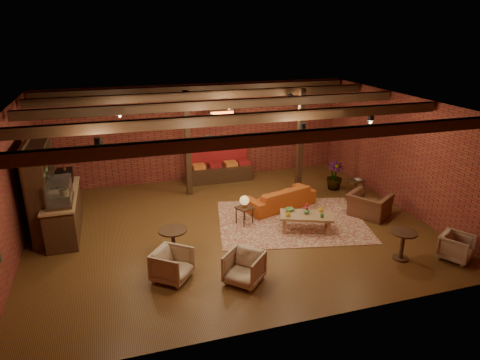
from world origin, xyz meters
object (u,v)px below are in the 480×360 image
object	(u,v)px
sofa	(280,197)
round_table_right	(403,241)
armchair_b	(244,266)
round_table_left	(173,238)
armchair_right	(369,201)
side_table_book	(356,181)
plant_tall	(337,148)
armchair_far	(457,246)
side_table_lamp	(244,203)
armchair_a	(172,264)
coffee_table	(306,216)

from	to	relation	value
sofa	round_table_right	xyz separation A→B (m)	(1.53, -3.50, 0.15)
armchair_b	round_table_right	xyz separation A→B (m)	(3.66, -0.17, 0.10)
round_table_left	armchair_right	bearing A→B (deg)	6.25
sofa	side_table_book	bearing A→B (deg)	168.78
sofa	plant_tall	world-z (taller)	plant_tall
armchair_b	side_table_book	size ratio (longest dim) A/B	1.46
side_table_book	plant_tall	world-z (taller)	plant_tall
sofa	round_table_left	distance (m)	3.85
round_table_left	armchair_far	size ratio (longest dim) A/B	1.04
side_table_lamp	side_table_book	xyz separation A→B (m)	(3.92, 0.98, -0.17)
round_table_right	sofa	bearing A→B (deg)	113.66
armchair_a	armchair_b	world-z (taller)	armchair_a
armchair_a	armchair_b	xyz separation A→B (m)	(1.39, -0.53, -0.00)
armchair_right	armchair_far	world-z (taller)	armchair_right
round_table_left	armchair_a	distance (m)	0.93
armchair_a	sofa	bearing A→B (deg)	-13.68
armchair_far	plant_tall	world-z (taller)	plant_tall
coffee_table	armchair_b	xyz separation A→B (m)	(-2.20, -1.76, -0.04)
armchair_a	armchair_far	world-z (taller)	armchair_a
armchair_far	plant_tall	distance (m)	4.83
side_table_lamp	armchair_b	xyz separation A→B (m)	(-0.83, -2.60, -0.24)
side_table_lamp	plant_tall	xyz separation A→B (m)	(3.51, 1.57, 0.75)
coffee_table	side_table_book	size ratio (longest dim) A/B	2.96
side_table_lamp	coffee_table	bearing A→B (deg)	-31.44
round_table_left	armchair_a	xyz separation A→B (m)	(-0.17, -0.91, -0.10)
coffee_table	armchair_right	world-z (taller)	armchair_right
armchair_b	armchair_far	size ratio (longest dim) A/B	1.10
armchair_a	plant_tall	bearing A→B (deg)	-19.78
sofa	armchair_a	xyz separation A→B (m)	(-3.52, -2.80, 0.06)
round_table_left	armchair_far	distance (m)	6.36
sofa	side_table_book	size ratio (longest dim) A/B	4.24
armchair_a	round_table_right	xyz separation A→B (m)	(5.05, -0.70, 0.09)
side_table_lamp	side_table_book	world-z (taller)	side_table_lamp
armchair_right	armchair_a	bearing A→B (deg)	71.85
side_table_book	armchair_far	xyz separation A→B (m)	(0.09, -4.10, -0.11)
round_table_left	armchair_right	xyz separation A→B (m)	(5.46, 0.60, -0.01)
round_table_right	armchair_b	bearing A→B (deg)	177.42
side_table_lamp	sofa	bearing A→B (deg)	29.37
armchair_b	plant_tall	bearing A→B (deg)	87.72
armchair_right	side_table_book	distance (m)	1.62
armchair_b	plant_tall	world-z (taller)	plant_tall
sofa	round_table_right	world-z (taller)	round_table_right
sofa	coffee_table	world-z (taller)	coffee_table
side_table_book	armchair_far	size ratio (longest dim) A/B	0.75
coffee_table	armchair_far	xyz separation A→B (m)	(2.63, -2.28, -0.07)
sofa	armchair_b	xyz separation A→B (m)	(-2.13, -3.33, 0.05)
sofa	armchair_right	distance (m)	2.48
sofa	side_table_lamp	world-z (taller)	side_table_lamp
coffee_table	round_table_right	xyz separation A→B (m)	(1.46, -1.93, 0.06)
coffee_table	armchair_right	size ratio (longest dim) A/B	1.43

